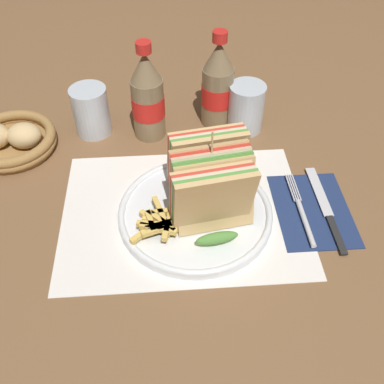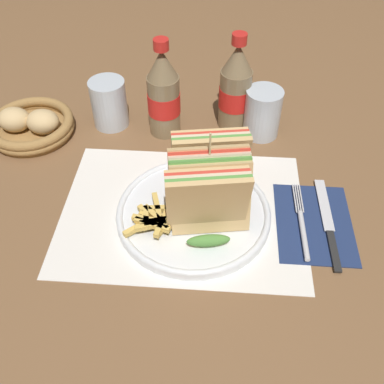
# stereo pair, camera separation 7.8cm
# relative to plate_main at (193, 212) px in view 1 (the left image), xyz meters

# --- Properties ---
(ground_plane) EXTENTS (4.00, 4.00, 0.00)m
(ground_plane) POSITION_rel_plate_main_xyz_m (0.00, -0.00, -0.01)
(ground_plane) COLOR brown
(placemat) EXTENTS (0.43, 0.32, 0.00)m
(placemat) POSITION_rel_plate_main_xyz_m (-0.02, 0.01, -0.01)
(placemat) COLOR silver
(placemat) RESTS_ON ground_plane
(plate_main) EXTENTS (0.27, 0.27, 0.02)m
(plate_main) POSITION_rel_plate_main_xyz_m (0.00, 0.00, 0.00)
(plate_main) COLOR white
(plate_main) RESTS_ON ground_plane
(club_sandwich) EXTENTS (0.14, 0.20, 0.17)m
(club_sandwich) POSITION_rel_plate_main_xyz_m (0.03, 0.00, 0.07)
(club_sandwich) COLOR tan
(club_sandwich) RESTS_ON plate_main
(fries_pile) EXTENTS (0.10, 0.10, 0.02)m
(fries_pile) POSITION_rel_plate_main_xyz_m (-0.06, -0.04, 0.02)
(fries_pile) COLOR #E0B756
(fries_pile) RESTS_ON plate_main
(napkin) EXTENTS (0.13, 0.18, 0.00)m
(napkin) POSITION_rel_plate_main_xyz_m (0.22, -0.00, -0.01)
(napkin) COLOR navy
(napkin) RESTS_ON ground_plane
(fork) EXTENTS (0.02, 0.17, 0.01)m
(fork) POSITION_rel_plate_main_xyz_m (0.19, -0.02, -0.00)
(fork) COLOR silver
(fork) RESTS_ON napkin
(knife) EXTENTS (0.02, 0.21, 0.00)m
(knife) POSITION_rel_plate_main_xyz_m (0.24, -0.01, -0.00)
(knife) COLOR black
(knife) RESTS_ON napkin
(coke_bottle_near) EXTENTS (0.07, 0.07, 0.21)m
(coke_bottle_near) POSITION_rel_plate_main_xyz_m (-0.07, 0.24, 0.08)
(coke_bottle_near) COLOR #7A6647
(coke_bottle_near) RESTS_ON ground_plane
(coke_bottle_far) EXTENTS (0.07, 0.07, 0.21)m
(coke_bottle_far) POSITION_rel_plate_main_xyz_m (0.07, 0.28, 0.08)
(coke_bottle_far) COLOR #7A6647
(coke_bottle_far) RESTS_ON ground_plane
(glass_near) EXTENTS (0.08, 0.08, 0.10)m
(glass_near) POSITION_rel_plate_main_xyz_m (0.13, 0.25, 0.04)
(glass_near) COLOR silver
(glass_near) RESTS_ON ground_plane
(glass_far) EXTENTS (0.08, 0.08, 0.10)m
(glass_far) POSITION_rel_plate_main_xyz_m (-0.19, 0.26, 0.04)
(glass_far) COLOR silver
(glass_far) RESTS_ON ground_plane
(bread_basket) EXTENTS (0.18, 0.18, 0.06)m
(bread_basket) POSITION_rel_plate_main_xyz_m (-0.35, 0.21, 0.01)
(bread_basket) COLOR olive
(bread_basket) RESTS_ON ground_plane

